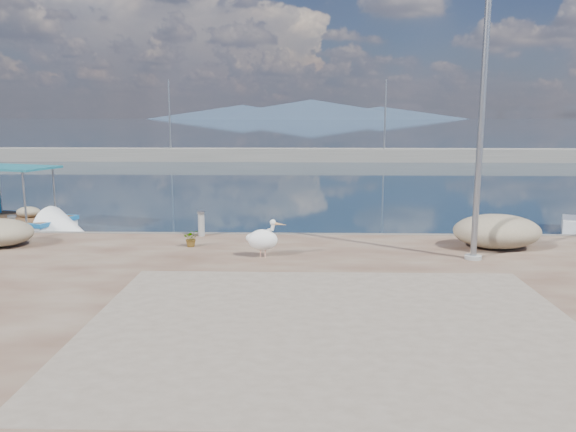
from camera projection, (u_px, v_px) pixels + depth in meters
The scene contains 12 objects.
ground at pixel (284, 299), 13.24m from camera, with size 1400.00×1400.00×0.00m, color #162635.
quay at pixel (268, 429), 7.29m from camera, with size 44.00×22.00×0.50m, color #4E3122.
quay_patch at pixel (333, 326), 10.17m from camera, with size 9.00×7.00×0.01m, color gray.
breakwater at pixel (298, 155), 52.48m from camera, with size 120.00×2.20×7.50m.
mountains at pixel (307, 110), 650.90m from camera, with size 370.00×280.00×22.00m.
boat_left at pixel (13, 226), 20.82m from camera, with size 6.21×3.59×2.84m.
pelican at pixel (263, 239), 15.04m from camera, with size 1.10×0.66×1.04m.
lamp_post at pixel (480, 134), 14.35m from camera, with size 0.44×0.96×7.00m.
bollard_near at pixel (201, 223), 17.67m from camera, with size 0.26×0.26×0.79m.
bollard_far at pixel (13, 227), 17.07m from camera, with size 0.25×0.25×0.77m.
potted_plant at pixel (191, 238), 16.29m from camera, with size 0.45×0.39×0.50m, color #33722D.
net_pile_c at pixel (497, 231), 16.08m from camera, with size 2.48×1.77×0.97m, color tan.
Camera 1 is at (0.44, -12.67, 4.27)m, focal length 35.00 mm.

